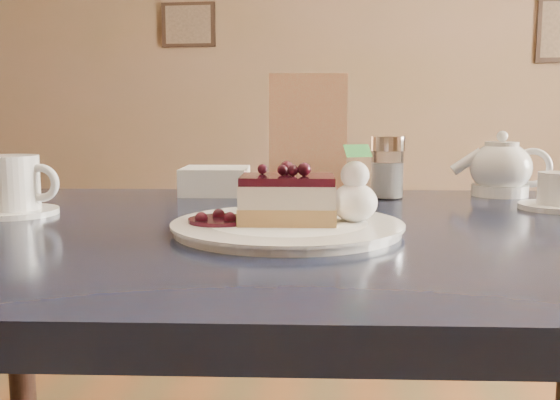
# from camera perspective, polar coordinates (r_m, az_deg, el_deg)

# --- Properties ---
(main_table) EXTENTS (1.25, 0.89, 0.74)m
(main_table) POSITION_cam_1_polar(r_m,az_deg,el_deg) (0.84, 0.75, -7.49)
(main_table) COLOR black
(main_table) RESTS_ON ground
(dessert_plate) EXTENTS (0.28, 0.28, 0.01)m
(dessert_plate) POSITION_cam_1_polar(r_m,az_deg,el_deg) (0.78, 0.68, -2.52)
(dessert_plate) COLOR white
(dessert_plate) RESTS_ON main_table
(cheesecake_slice) EXTENTS (0.13, 0.09, 0.06)m
(cheesecake_slice) POSITION_cam_1_polar(r_m,az_deg,el_deg) (0.77, 0.68, 0.05)
(cheesecake_slice) COLOR tan
(cheesecake_slice) RESTS_ON dessert_plate
(whipped_cream) EXTENTS (0.06, 0.06, 0.05)m
(whipped_cream) POSITION_cam_1_polar(r_m,az_deg,el_deg) (0.78, 6.83, -0.19)
(whipped_cream) COLOR white
(whipped_cream) RESTS_ON dessert_plate
(berry_sauce) EXTENTS (0.08, 0.08, 0.01)m
(berry_sauce) POSITION_cam_1_polar(r_m,az_deg,el_deg) (0.78, -5.52, -1.88)
(berry_sauce) COLOR #370D1A
(berry_sauce) RESTS_ON dessert_plate
(coffee_set) EXTENTS (0.14, 0.13, 0.09)m
(coffee_set) POSITION_cam_1_polar(r_m,az_deg,el_deg) (0.99, -23.17, 0.99)
(coffee_set) COLOR white
(coffee_set) RESTS_ON main_table
(tea_set) EXTENTS (0.22, 0.27, 0.10)m
(tea_set) POSITION_cam_1_polar(r_m,az_deg,el_deg) (1.16, 20.35, 2.24)
(tea_set) COLOR white
(tea_set) RESTS_ON main_table
(menu_card) EXTENTS (0.14, 0.04, 0.22)m
(menu_card) POSITION_cam_1_polar(r_m,az_deg,el_deg) (1.12, 2.56, 5.92)
(menu_card) COLOR #F9E9B0
(menu_card) RESTS_ON main_table
(sugar_shaker) EXTENTS (0.06, 0.06, 0.11)m
(sugar_shaker) POSITION_cam_1_polar(r_m,az_deg,el_deg) (1.09, 9.79, 3.01)
(sugar_shaker) COLOR white
(sugar_shaker) RESTS_ON main_table
(napkin_stack) EXTENTS (0.13, 0.13, 0.05)m
(napkin_stack) POSITION_cam_1_polar(r_m,az_deg,el_deg) (1.15, -5.93, 1.76)
(napkin_stack) COLOR white
(napkin_stack) RESTS_ON main_table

